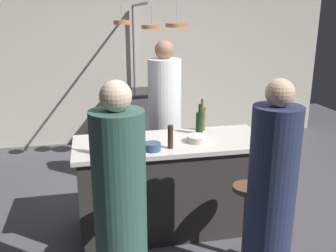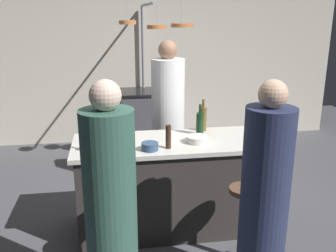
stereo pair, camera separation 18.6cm
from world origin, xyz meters
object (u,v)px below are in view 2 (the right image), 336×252
guest_left (111,211)px  bar_stool_right (243,221)px  chef (168,124)px  mixing_bowl_ceramic (197,139)px  wine_glass_by_chef (112,127)px  stove_range (146,118)px  guest_right (264,201)px  mixing_bowl_blue (150,146)px  wine_bottle_red (200,123)px  wine_bottle_green (101,140)px  wine_bottle_amber (203,119)px  pepper_mill (168,137)px  bar_stool_left (118,232)px  wine_glass_near_right_guest (108,136)px

guest_left → bar_stool_right: bearing=18.9°
chef → mixing_bowl_ceramic: bearing=-82.1°
wine_glass_by_chef → mixing_bowl_ceramic: (0.76, -0.26, -0.07)m
chef → mixing_bowl_ceramic: 0.93m
stove_range → guest_left: size_ratio=0.54×
guest_right → wine_glass_by_chef: bearing=131.6°
guest_left → mixing_bowl_blue: (0.35, 0.77, 0.17)m
guest_left → wine_bottle_red: 1.46m
chef → wine_glass_by_chef: chef is taller
guest_left → wine_bottle_green: guest_left is taller
guest_left → wine_glass_by_chef: bearing=88.4°
stove_range → wine_bottle_amber: size_ratio=2.75×
stove_range → guest_left: guest_left is taller
chef → mixing_bowl_blue: 1.10m
bar_stool_right → wine_bottle_green: size_ratio=2.06×
wine_bottle_green → stove_range: bearing=77.0°
stove_range → guest_right: guest_right is taller
pepper_mill → mixing_bowl_ceramic: size_ratio=1.06×
chef → pepper_mill: chef is taller
wine_bottle_amber → guest_right: bearing=-83.6°
wine_bottle_amber → wine_bottle_green: size_ratio=0.98×
bar_stool_right → wine_bottle_red: size_ratio=2.26×
bar_stool_left → pepper_mill: pepper_mill is taller
wine_bottle_red → chef: bearing=107.0°
bar_stool_right → guest_right: guest_right is taller
guest_left → mixing_bowl_ceramic: guest_left is taller
wine_bottle_red → stove_range: bearing=97.8°
guest_left → wine_glass_by_chef: size_ratio=11.35×
wine_bottle_red → mixing_bowl_blue: size_ratio=2.04×
mixing_bowl_blue → mixing_bowl_ceramic: mixing_bowl_blue is taller
guest_right → wine_glass_by_chef: 1.59m
guest_right → pepper_mill: guest_right is taller
wine_bottle_amber → wine_bottle_red: size_ratio=1.07×
pepper_mill → wine_bottle_green: bearing=-174.2°
wine_glass_near_right_guest → stove_range: bearing=77.3°
mixing_bowl_ceramic → bar_stool_left: bearing=-144.3°
bar_stool_left → chef: bearing=66.7°
bar_stool_left → wine_glass_near_right_guest: (-0.05, 0.55, 0.63)m
chef → wine_glass_near_right_guest: (-0.67, -0.91, 0.19)m
bar_stool_left → mixing_bowl_ceramic: 1.08m
wine_glass_near_right_guest → mixing_bowl_blue: 0.39m
chef → wine_bottle_green: size_ratio=5.35×
wine_bottle_amber → guest_left: bearing=-126.7°
wine_bottle_amber → wine_glass_by_chef: wine_bottle_amber is taller
chef → guest_left: chef is taller
bar_stool_right → guest_right: bearing=-89.8°
bar_stool_left → guest_left: 0.54m
wine_bottle_green → mixing_bowl_ceramic: wine_bottle_green is taller
wine_bottle_green → wine_glass_by_chef: 0.44m
guest_left → wine_bottle_amber: guest_left is taller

